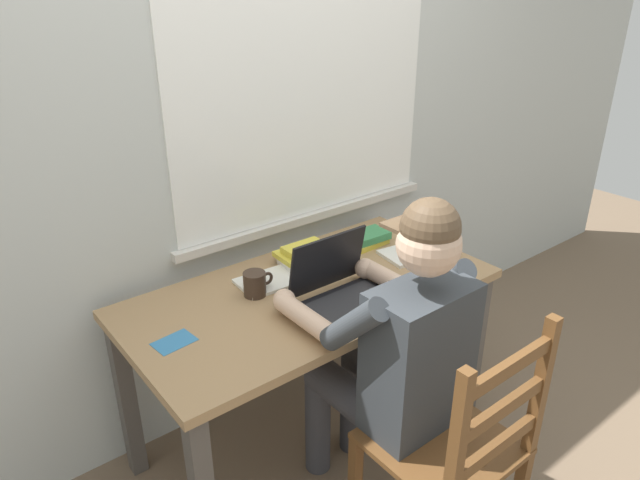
% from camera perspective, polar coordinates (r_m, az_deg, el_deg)
% --- Properties ---
extents(ground_plane, '(8.00, 8.00, 0.00)m').
position_cam_1_polar(ground_plane, '(2.63, -0.80, -19.00)').
color(ground_plane, brown).
extents(back_wall, '(6.00, 0.08, 2.60)m').
position_cam_1_polar(back_wall, '(2.32, -7.60, 11.61)').
color(back_wall, beige).
rests_on(back_wall, ground).
extents(desk, '(1.40, 0.71, 0.74)m').
position_cam_1_polar(desk, '(2.23, -0.90, -7.10)').
color(desk, '#9E7A51').
rests_on(desk, ground).
extents(seated_person, '(0.50, 0.60, 1.26)m').
position_cam_1_polar(seated_person, '(1.95, 7.34, -10.68)').
color(seated_person, '#33383D').
rests_on(seated_person, ground).
extents(wooden_chair, '(0.42, 0.42, 0.96)m').
position_cam_1_polar(wooden_chair, '(1.95, 13.17, -19.67)').
color(wooden_chair, brown).
rests_on(wooden_chair, ground).
extents(laptop, '(0.33, 0.27, 0.23)m').
position_cam_1_polar(laptop, '(2.08, 2.14, -4.67)').
color(laptop, black).
rests_on(laptop, desk).
extents(computer_mouse, '(0.06, 0.10, 0.03)m').
position_cam_1_polar(computer_mouse, '(2.22, 6.84, -3.96)').
color(computer_mouse, black).
rests_on(computer_mouse, desk).
extents(coffee_mug_white, '(0.12, 0.08, 0.10)m').
position_cam_1_polar(coffee_mug_white, '(2.42, 11.98, -0.91)').
color(coffee_mug_white, white).
rests_on(coffee_mug_white, desk).
extents(coffee_mug_dark, '(0.12, 0.08, 0.09)m').
position_cam_1_polar(coffee_mug_dark, '(2.13, -6.42, -4.32)').
color(coffee_mug_dark, '#38281E').
rests_on(coffee_mug_dark, desk).
extents(book_stack_main, '(0.18, 0.14, 0.06)m').
position_cam_1_polar(book_stack_main, '(2.53, 4.63, 0.15)').
color(book_stack_main, gold).
rests_on(book_stack_main, desk).
extents(book_stack_side, '(0.20, 0.17, 0.08)m').
position_cam_1_polar(book_stack_side, '(2.35, -1.63, -1.54)').
color(book_stack_side, white).
rests_on(book_stack_side, desk).
extents(paper_pile_near_laptop, '(0.22, 0.19, 0.01)m').
position_cam_1_polar(paper_pile_near_laptop, '(2.45, 8.57, -1.39)').
color(paper_pile_near_laptop, silver).
rests_on(paper_pile_near_laptop, desk).
extents(paper_pile_back_corner, '(0.25, 0.19, 0.01)m').
position_cam_1_polar(paper_pile_back_corner, '(2.23, -5.05, -4.06)').
color(paper_pile_back_corner, silver).
rests_on(paper_pile_back_corner, desk).
extents(landscape_photo_print, '(0.14, 0.10, 0.00)m').
position_cam_1_polar(landscape_photo_print, '(1.95, -14.23, -9.72)').
color(landscape_photo_print, teal).
rests_on(landscape_photo_print, desk).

